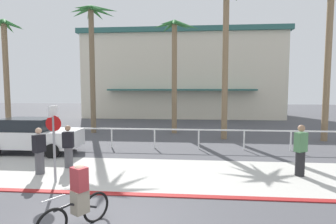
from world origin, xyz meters
name	(u,v)px	position (x,y,z in m)	size (l,w,h in m)	color
ground_plane	(158,143)	(0.00, 10.00, 0.00)	(80.00, 80.00, 0.00)	#4C4C51
sidewalk_strip	(139,173)	(0.00, 4.20, 0.01)	(44.00, 4.00, 0.02)	beige
curb_paint	(125,194)	(0.00, 2.20, 0.01)	(44.00, 0.24, 0.03)	maroon
building_backdrop	(183,76)	(0.83, 26.95, 4.64)	(21.43, 11.32, 9.23)	beige
rail_fence	(155,132)	(0.00, 8.50, 0.84)	(23.03, 0.08, 1.04)	white
stop_sign_bike_lane	(54,133)	(-2.57, 3.01, 1.68)	(0.52, 0.56, 2.56)	gray
palm_tree_0	(5,51)	(-10.84, 12.38, 5.70)	(2.88, 3.05, 7.82)	#846B4C
palm_tree_1	(92,37)	(-4.98, 13.22, 6.70)	(3.54, 3.43, 8.82)	#756047
palm_tree_2	(175,49)	(0.74, 13.52, 5.80)	(3.20, 2.97, 7.79)	#846B4C
palm_tree_3	(226,31)	(3.94, 11.55, 6.60)	(3.59, 3.21, 9.29)	#846B4C
palm_tree_4	(329,26)	(9.81, 11.38, 6.71)	(2.73, 3.32, 9.53)	#846B4C
car_white_1	(32,135)	(-5.75, 6.93, 0.87)	(4.40, 2.02, 1.69)	white
cyclist_black_0	(78,199)	(-0.56, 0.18, 0.69)	(1.04, 1.56, 1.50)	black
pedestrian_0	(300,152)	(5.78, 4.42, 0.87)	(0.48, 0.43, 1.85)	#232326
pedestrian_1	(39,153)	(-3.57, 3.82, 0.79)	(0.42, 0.47, 1.71)	#4C4C51
pedestrian_2	(68,148)	(-2.90, 4.71, 0.78)	(0.44, 0.37, 1.68)	#4C4C51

